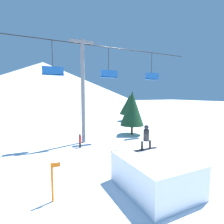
{
  "coord_description": "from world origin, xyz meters",
  "views": [
    {
      "loc": [
        -6.48,
        -7.06,
        4.68
      ],
      "look_at": [
        -1.0,
        4.32,
        3.4
      ],
      "focal_mm": 28.0,
      "sensor_mm": 36.0,
      "label": 1
    }
  ],
  "objects_px": {
    "snowboarder": "(146,137)",
    "snow_ramp": "(155,173)",
    "distant_skier": "(80,140)",
    "pine_tree_near": "(132,108)",
    "trail_marker": "(52,181)"
  },
  "relations": [
    {
      "from": "pine_tree_near",
      "to": "trail_marker",
      "type": "distance_m",
      "value": 13.97
    },
    {
      "from": "trail_marker",
      "to": "distant_skier",
      "type": "distance_m",
      "value": 7.76
    },
    {
      "from": "snow_ramp",
      "to": "snowboarder",
      "type": "height_order",
      "value": "snowboarder"
    },
    {
      "from": "snow_ramp",
      "to": "distant_skier",
      "type": "distance_m",
      "value": 8.33
    },
    {
      "from": "distant_skier",
      "to": "pine_tree_near",
      "type": "bearing_deg",
      "value": 19.32
    },
    {
      "from": "snowboarder",
      "to": "snow_ramp",
      "type": "bearing_deg",
      "value": -106.7
    },
    {
      "from": "snowboarder",
      "to": "distant_skier",
      "type": "xyz_separation_m",
      "value": [
        -1.88,
        6.97,
        -1.64
      ]
    },
    {
      "from": "trail_marker",
      "to": "snow_ramp",
      "type": "bearing_deg",
      "value": -13.41
    },
    {
      "from": "snowboarder",
      "to": "pine_tree_near",
      "type": "distance_m",
      "value": 10.65
    },
    {
      "from": "snow_ramp",
      "to": "distant_skier",
      "type": "bearing_deg",
      "value": 100.45
    },
    {
      "from": "snowboarder",
      "to": "distant_skier",
      "type": "relative_size",
      "value": 1.26
    },
    {
      "from": "snow_ramp",
      "to": "snowboarder",
      "type": "bearing_deg",
      "value": 73.3
    },
    {
      "from": "snowboarder",
      "to": "distant_skier",
      "type": "height_order",
      "value": "snowboarder"
    },
    {
      "from": "pine_tree_near",
      "to": "distant_skier",
      "type": "height_order",
      "value": "pine_tree_near"
    },
    {
      "from": "pine_tree_near",
      "to": "trail_marker",
      "type": "height_order",
      "value": "pine_tree_near"
    }
  ]
}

